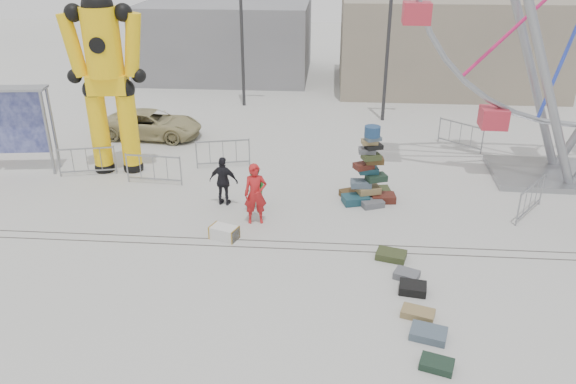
# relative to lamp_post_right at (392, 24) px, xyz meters

# --- Properties ---
(ground) EXTENTS (90.00, 90.00, 0.00)m
(ground) POSITION_rel_lamp_post_right_xyz_m (-3.09, -13.00, -4.48)
(ground) COLOR #9E9E99
(ground) RESTS_ON ground
(track_line_near) EXTENTS (40.00, 0.04, 0.01)m
(track_line_near) POSITION_rel_lamp_post_right_xyz_m (-3.09, -12.40, -4.48)
(track_line_near) COLOR #47443F
(track_line_near) RESTS_ON ground
(track_line_far) EXTENTS (40.00, 0.04, 0.01)m
(track_line_far) POSITION_rel_lamp_post_right_xyz_m (-3.09, -12.00, -4.48)
(track_line_far) COLOR #47443F
(track_line_far) RESTS_ON ground
(building_right) EXTENTS (12.00, 8.00, 5.00)m
(building_right) POSITION_rel_lamp_post_right_xyz_m (3.91, 7.00, -1.98)
(building_right) COLOR gray
(building_right) RESTS_ON ground
(building_left) EXTENTS (10.00, 8.00, 4.40)m
(building_left) POSITION_rel_lamp_post_right_xyz_m (-9.09, 9.00, -2.28)
(building_left) COLOR gray
(building_left) RESTS_ON ground
(lamp_post_right) EXTENTS (1.41, 0.25, 8.00)m
(lamp_post_right) POSITION_rel_lamp_post_right_xyz_m (0.00, 0.00, 0.00)
(lamp_post_right) COLOR #2D2D30
(lamp_post_right) RESTS_ON ground
(lamp_post_left) EXTENTS (1.41, 0.25, 8.00)m
(lamp_post_left) POSITION_rel_lamp_post_right_xyz_m (-7.00, 2.00, 0.00)
(lamp_post_left) COLOR #2D2D30
(lamp_post_left) RESTS_ON ground
(suitcase_tower) EXTENTS (1.91, 1.67, 2.60)m
(suitcase_tower) POSITION_rel_lamp_post_right_xyz_m (-1.27, -8.95, -3.75)
(suitcase_tower) COLOR #1A4350
(suitcase_tower) RESTS_ON ground
(crash_test_dummy) EXTENTS (2.88, 1.27, 7.24)m
(crash_test_dummy) POSITION_rel_lamp_post_right_xyz_m (-10.49, -7.12, -0.67)
(crash_test_dummy) COLOR black
(crash_test_dummy) RESTS_ON ground
(steamer_trunk) EXTENTS (0.92, 0.72, 0.38)m
(steamer_trunk) POSITION_rel_lamp_post_right_xyz_m (-5.59, -11.94, -4.29)
(steamer_trunk) COLOR silver
(steamer_trunk) RESTS_ON ground
(row_case_0) EXTENTS (0.92, 0.75, 0.20)m
(row_case_0) POSITION_rel_lamp_post_right_xyz_m (-0.80, -12.68, -4.38)
(row_case_0) COLOR #364020
(row_case_0) RESTS_ON ground
(row_case_1) EXTENTS (0.76, 0.68, 0.19)m
(row_case_1) POSITION_rel_lamp_post_right_xyz_m (-0.48, -13.64, -4.39)
(row_case_1) COLOR slate
(row_case_1) RESTS_ON ground
(row_case_2) EXTENTS (0.74, 0.61, 0.23)m
(row_case_2) POSITION_rel_lamp_post_right_xyz_m (-0.40, -14.26, -4.37)
(row_case_2) COLOR black
(row_case_2) RESTS_ON ground
(row_case_3) EXTENTS (0.86, 0.66, 0.18)m
(row_case_3) POSITION_rel_lamp_post_right_xyz_m (-0.40, -15.25, -4.39)
(row_case_3) COLOR olive
(row_case_3) RESTS_ON ground
(row_case_4) EXTENTS (0.91, 0.76, 0.20)m
(row_case_4) POSITION_rel_lamp_post_right_xyz_m (-0.27, -15.99, -4.38)
(row_case_4) COLOR #4B5C6B
(row_case_4) RESTS_ON ground
(row_case_5) EXTENTS (0.79, 0.65, 0.17)m
(row_case_5) POSITION_rel_lamp_post_right_xyz_m (-0.24, -16.95, -4.39)
(row_case_5) COLOR #1A3023
(row_case_5) RESTS_ON ground
(barricade_dummy_a) EXTENTS (1.97, 0.57, 1.10)m
(barricade_dummy_a) POSITION_rel_lamp_post_right_xyz_m (-11.46, -7.65, -3.93)
(barricade_dummy_a) COLOR gray
(barricade_dummy_a) RESTS_ON ground
(barricade_dummy_b) EXTENTS (2.00, 0.25, 1.10)m
(barricade_dummy_b) POSITION_rel_lamp_post_right_xyz_m (-8.79, -8.21, -3.93)
(barricade_dummy_b) COLOR gray
(barricade_dummy_b) RESTS_ON ground
(barricade_dummy_c) EXTENTS (1.97, 0.54, 1.10)m
(barricade_dummy_c) POSITION_rel_lamp_post_right_xyz_m (-6.62, -6.46, -3.93)
(barricade_dummy_c) COLOR gray
(barricade_dummy_c) RESTS_ON ground
(barricade_wheel_front) EXTENTS (1.29, 1.65, 1.10)m
(barricade_wheel_front) POSITION_rel_lamp_post_right_xyz_m (3.80, -9.67, -3.93)
(barricade_wheel_front) COLOR gray
(barricade_wheel_front) RESTS_ON ground
(barricade_wheel_back) EXTENTS (1.56, 1.41, 1.10)m
(barricade_wheel_back) POSITION_rel_lamp_post_right_xyz_m (2.81, -3.59, -3.93)
(barricade_wheel_back) COLOR gray
(barricade_wheel_back) RESTS_ON ground
(pedestrian_red) EXTENTS (0.78, 0.59, 1.92)m
(pedestrian_red) POSITION_rel_lamp_post_right_xyz_m (-4.79, -10.84, -3.52)
(pedestrian_red) COLOR #B1191B
(pedestrian_red) RESTS_ON ground
(pedestrian_green) EXTENTS (0.96, 0.96, 1.57)m
(pedestrian_green) POSITION_rel_lamp_post_right_xyz_m (-4.92, -10.07, -3.70)
(pedestrian_green) COLOR #1A6B25
(pedestrian_green) RESTS_ON ground
(pedestrian_black) EXTENTS (1.02, 0.55, 1.66)m
(pedestrian_black) POSITION_rel_lamp_post_right_xyz_m (-6.00, -9.67, -3.65)
(pedestrian_black) COLOR black
(pedestrian_black) RESTS_ON ground
(parked_suv) EXTENTS (4.41, 2.30, 1.19)m
(parked_suv) POSITION_rel_lamp_post_right_xyz_m (-10.34, -3.28, -3.89)
(parked_suv) COLOR tan
(parked_suv) RESTS_ON ground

